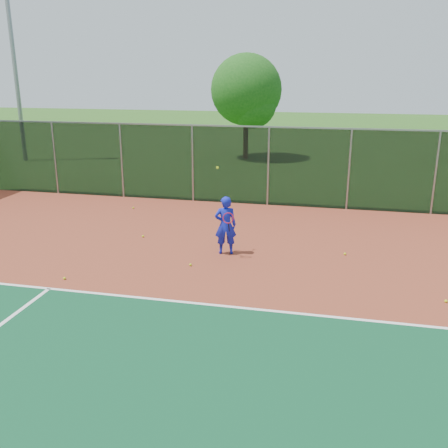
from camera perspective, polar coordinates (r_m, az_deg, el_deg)
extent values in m
plane|color=#255418|center=(8.39, 14.76, -19.97)|extent=(120.00, 120.00, 0.00)
cube|color=brown|center=(10.06, 14.44, -13.14)|extent=(30.00, 20.00, 0.02)
cube|color=black|center=(19.06, 14.10, 6.02)|extent=(30.00, 0.04, 3.00)
cube|color=gray|center=(18.85, 14.43, 10.50)|extent=(30.00, 0.06, 0.06)
imported|color=#131EB8|center=(13.99, 0.17, -0.14)|extent=(0.69, 0.54, 1.67)
cylinder|color=black|center=(13.72, 0.56, -0.40)|extent=(0.03, 0.15, 0.27)
torus|color=#A51414|center=(13.54, 0.48, 0.69)|extent=(0.30, 0.13, 0.29)
sphere|color=#C2DE19|center=(13.76, -0.75, 6.47)|extent=(0.07, 0.07, 0.07)
sphere|color=#C2DE19|center=(14.51, 13.65, -3.34)|extent=(0.07, 0.07, 0.07)
sphere|color=#C2DE19|center=(12.35, 24.03, -8.05)|extent=(0.07, 0.07, 0.07)
sphere|color=#C2DE19|center=(19.20, -10.33, 1.84)|extent=(0.07, 0.07, 0.07)
sphere|color=#C2DE19|center=(13.10, -17.77, -5.93)|extent=(0.07, 0.07, 0.07)
sphere|color=#C2DE19|center=(15.80, -9.24, -1.39)|extent=(0.07, 0.07, 0.07)
sphere|color=#C2DE19|center=(13.36, -3.85, -4.66)|extent=(0.07, 0.07, 0.07)
cylinder|color=gray|center=(31.50, -22.85, 16.71)|extent=(0.24, 0.24, 11.06)
cylinder|color=#3A2915|center=(30.25, 2.49, 9.70)|extent=(0.30, 0.30, 2.33)
sphere|color=#184D14|center=(30.02, 2.56, 15.09)|extent=(4.14, 4.14, 4.14)
sphere|color=#184D14|center=(29.70, 3.22, 13.56)|extent=(2.84, 2.84, 2.84)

